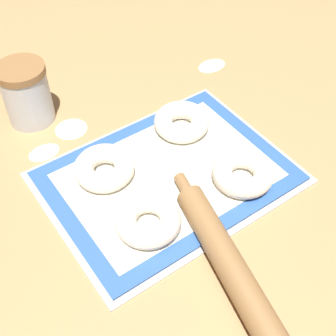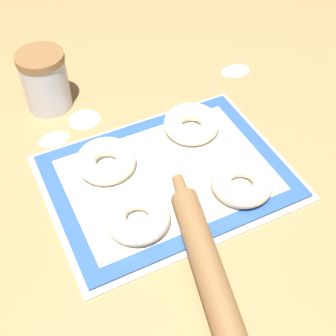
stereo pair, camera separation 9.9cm
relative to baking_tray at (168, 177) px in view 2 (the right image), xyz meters
The scene contains 12 objects.
ground_plane 0.02m from the baking_tray, 57.36° to the right, with size 2.80×2.80×0.00m, color #A87F51.
baking_tray is the anchor object (origin of this frame).
baking_mat 0.01m from the baking_tray, ahead, with size 0.46×0.34×0.00m.
bagel_front_left 0.14m from the baking_tray, 140.95° to the right, with size 0.12×0.12×0.04m.
bagel_front_right 0.15m from the baking_tray, 40.79° to the right, with size 0.12×0.12×0.04m.
bagel_back_left 0.13m from the baking_tray, 144.65° to the left, with size 0.12×0.12×0.04m.
bagel_back_right 0.14m from the baking_tray, 42.53° to the left, with size 0.12×0.12×0.04m.
flour_canister 0.37m from the baking_tray, 113.95° to the left, with size 0.11×0.11×0.14m.
rolling_pin 0.25m from the baking_tray, 99.81° to the right, with size 0.13×0.44×0.05m.
flour_patch_near 0.28m from the baking_tray, 129.24° to the left, with size 0.07×0.05×0.00m.
flour_patch_far 0.41m from the baking_tray, 38.52° to the left, with size 0.08×0.05×0.00m.
flour_patch_side 0.27m from the baking_tray, 110.58° to the left, with size 0.07×0.07×0.00m.
Camera 2 is at (-0.29, -0.55, 0.72)m, focal length 50.00 mm.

